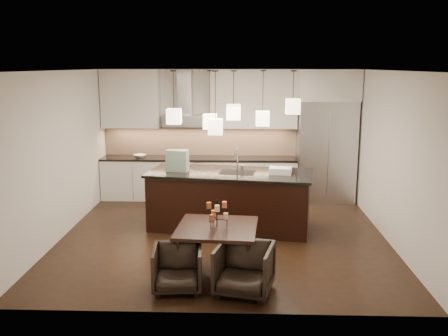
{
  "coord_description": "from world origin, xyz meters",
  "views": [
    {
      "loc": [
        0.3,
        -8.19,
        2.89
      ],
      "look_at": [
        0.0,
        0.2,
        1.15
      ],
      "focal_mm": 40.0,
      "sensor_mm": 36.0,
      "label": 1
    }
  ],
  "objects_px": {
    "dining_table": "(217,249)",
    "armchair_right": "(244,269)",
    "armchair_left": "(178,268)",
    "refrigerator": "(326,152)",
    "island_body": "(230,201)"
  },
  "relations": [
    {
      "from": "refrigerator",
      "to": "island_body",
      "type": "distance_m",
      "value": 2.84
    },
    {
      "from": "refrigerator",
      "to": "armchair_right",
      "type": "height_order",
      "value": "refrigerator"
    },
    {
      "from": "refrigerator",
      "to": "armchair_left",
      "type": "bearing_deg",
      "value": -120.15
    },
    {
      "from": "dining_table",
      "to": "armchair_right",
      "type": "height_order",
      "value": "dining_table"
    },
    {
      "from": "dining_table",
      "to": "armchair_left",
      "type": "bearing_deg",
      "value": -123.38
    },
    {
      "from": "dining_table",
      "to": "armchair_right",
      "type": "distance_m",
      "value": 0.79
    },
    {
      "from": "armchair_left",
      "to": "armchair_right",
      "type": "bearing_deg",
      "value": -8.8
    },
    {
      "from": "island_body",
      "to": "dining_table",
      "type": "distance_m",
      "value": 1.97
    },
    {
      "from": "refrigerator",
      "to": "island_body",
      "type": "height_order",
      "value": "refrigerator"
    },
    {
      "from": "dining_table",
      "to": "armchair_right",
      "type": "bearing_deg",
      "value": -56.85
    },
    {
      "from": "dining_table",
      "to": "armchair_right",
      "type": "relative_size",
      "value": 1.54
    },
    {
      "from": "armchair_right",
      "to": "refrigerator",
      "type": "bearing_deg",
      "value": 81.94
    },
    {
      "from": "island_body",
      "to": "dining_table",
      "type": "bearing_deg",
      "value": -85.12
    },
    {
      "from": "refrigerator",
      "to": "island_body",
      "type": "xyz_separation_m",
      "value": [
        -2.0,
        -1.93,
        -0.58
      ]
    },
    {
      "from": "island_body",
      "to": "armchair_right",
      "type": "bearing_deg",
      "value": -75.84
    }
  ]
}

